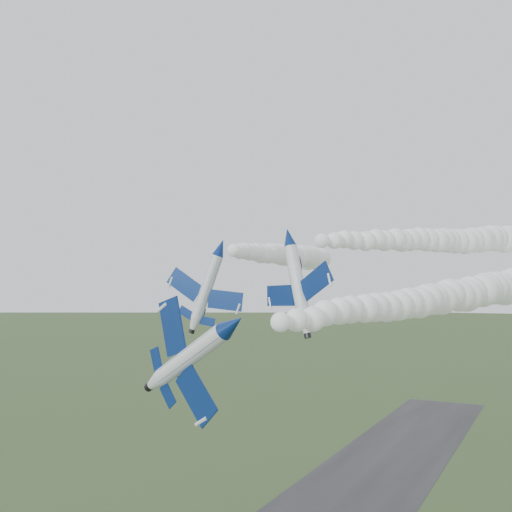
# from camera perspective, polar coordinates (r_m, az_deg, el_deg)

# --- Properties ---
(jet_lead) EXTENTS (6.52, 13.78, 10.00)m
(jet_lead) POSITION_cam_1_polar(r_m,az_deg,el_deg) (46.08, -2.43, -6.85)
(jet_lead) COLOR white
(smoke_trail_jet_lead) EXTENTS (22.25, 67.70, 5.56)m
(smoke_trail_jet_lead) POSITION_cam_1_polar(r_m,az_deg,el_deg) (76.82, 18.54, -3.88)
(smoke_trail_jet_lead) COLOR white
(jet_pair_left) EXTENTS (9.84, 12.29, 4.11)m
(jet_pair_left) POSITION_cam_1_polar(r_m,az_deg,el_deg) (70.17, -3.59, 0.88)
(jet_pair_left) COLOR white
(smoke_trail_jet_pair_left) EXTENTS (17.99, 66.83, 5.16)m
(smoke_trail_jet_pair_left) POSITION_cam_1_polar(r_m,az_deg,el_deg) (105.05, 3.41, 0.01)
(smoke_trail_jet_pair_left) COLOR white
(jet_pair_right) EXTENTS (10.47, 12.43, 3.97)m
(jet_pair_right) POSITION_cam_1_polar(r_m,az_deg,el_deg) (66.05, 3.22, 1.91)
(jet_pair_right) COLOR white
(smoke_trail_jet_pair_right) EXTENTS (26.88, 54.75, 4.85)m
(smoke_trail_jet_pair_right) POSITION_cam_1_polar(r_m,az_deg,el_deg) (90.64, 18.51, 1.53)
(smoke_trail_jet_pair_right) COLOR white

